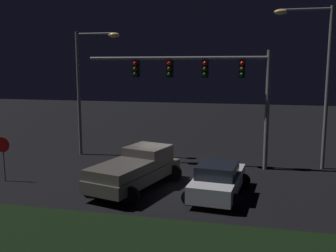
% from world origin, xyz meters
% --- Properties ---
extents(ground_plane, '(80.00, 80.00, 0.00)m').
position_xyz_m(ground_plane, '(0.00, 0.00, 0.00)').
color(ground_plane, black).
extents(grass_median, '(25.43, 4.02, 0.10)m').
position_xyz_m(grass_median, '(0.00, -7.51, 0.05)').
color(grass_median, black).
rests_on(grass_median, ground_plane).
extents(pickup_truck, '(3.81, 5.74, 1.80)m').
position_xyz_m(pickup_truck, '(-0.75, -1.96, 1.00)').
color(pickup_truck, '#514C47').
rests_on(pickup_truck, ground_plane).
extents(car_sedan, '(2.76, 4.55, 1.51)m').
position_xyz_m(car_sedan, '(3.07, -2.28, 0.74)').
color(car_sedan, silver).
rests_on(car_sedan, ground_plane).
extents(traffic_signal_gantry, '(10.32, 0.56, 6.50)m').
position_xyz_m(traffic_signal_gantry, '(1.83, 2.71, 5.03)').
color(traffic_signal_gantry, slate).
rests_on(traffic_signal_gantry, ground_plane).
extents(street_lamp_left, '(2.90, 0.44, 7.77)m').
position_xyz_m(street_lamp_left, '(-5.75, 3.81, 4.95)').
color(street_lamp_left, slate).
rests_on(street_lamp_left, ground_plane).
extents(street_lamp_right, '(3.05, 0.44, 8.79)m').
position_xyz_m(street_lamp_right, '(7.72, 3.53, 5.52)').
color(street_lamp_right, slate).
rests_on(street_lamp_right, ground_plane).
extents(stop_sign, '(0.76, 0.08, 2.23)m').
position_xyz_m(stop_sign, '(-7.45, -2.44, 1.56)').
color(stop_sign, slate).
rests_on(stop_sign, ground_plane).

